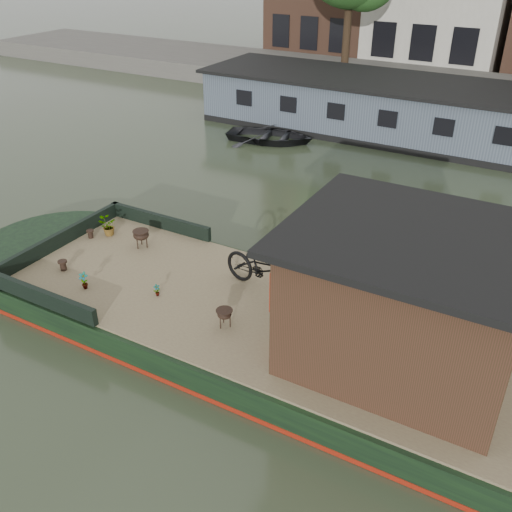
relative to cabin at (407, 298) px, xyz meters
The scene contains 16 objects.
ground 2.88m from the cabin, behind, with size 120.00×120.00×0.00m, color #2A3421.
houseboat_hull 3.87m from the cabin, behind, with size 14.01×4.02×0.60m.
houseboat_deck 2.52m from the cabin, behind, with size 11.80×3.80×0.05m, color olive.
bow_bulwark 7.33m from the cabin, behind, with size 3.00×4.00×0.35m.
cabin is the anchor object (origin of this frame).
bicycle 3.18m from the cabin, 167.34° to the left, with size 0.70×2.00×1.05m, color black.
potted_plant_a 6.47m from the cabin, behind, with size 0.20×0.14×0.38m, color #99362B.
potted_plant_c 7.63m from the cabin, behind, with size 0.42×0.36×0.47m, color #A3622F.
potted_plant_e 4.98m from the cabin, behind, with size 0.14×0.09×0.26m, color brown.
brazier_front 3.34m from the cabin, 166.60° to the right, with size 0.34×0.34×0.36m, color black, non-canonical shape.
brazier_rear 6.56m from the cabin, behind, with size 0.39×0.39×0.43m, color black, non-canonical shape.
bollard_port 7.89m from the cabin, behind, with size 0.18×0.18×0.20m, color black.
bollard_stbd 7.36m from the cabin, behind, with size 0.20×0.20×0.23m, color black.
dinghy 13.82m from the cabin, 127.62° to the left, with size 2.39×3.35×0.69m, color black.
far_houseboat 14.20m from the cabin, 98.88° to the left, with size 20.40×4.40×2.11m.
quay 20.67m from the cabin, 96.09° to the left, with size 60.00×6.00×0.90m, color #47443F.
Camera 1 is at (3.86, -7.94, 7.10)m, focal length 40.00 mm.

